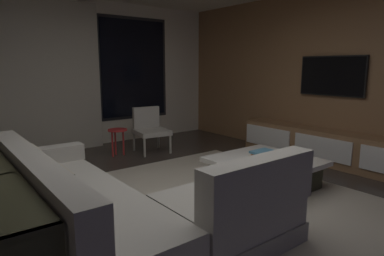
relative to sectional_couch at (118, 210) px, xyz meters
name	(u,v)px	position (x,y,z in m)	size (l,w,h in m)	color
floor	(193,213)	(0.86, 0.06, -0.29)	(9.20, 9.20, 0.00)	#332B26
back_wall_with_window	(65,75)	(0.80, 3.67, 1.05)	(6.60, 0.30, 2.70)	beige
media_wall	(351,76)	(3.92, 0.06, 1.06)	(0.12, 7.80, 2.70)	#8E6642
area_rug	(224,207)	(1.21, -0.04, -0.28)	(3.20, 3.80, 0.01)	#ADA391
sectional_couch	(118,210)	(0.00, 0.00, 0.00)	(1.98, 2.50, 0.82)	gray
coffee_table	(265,172)	(2.05, 0.11, -0.10)	(1.16, 1.16, 0.36)	#373723
book_stack_on_coffee_table	(262,155)	(2.01, 0.13, 0.13)	(0.30, 0.21, 0.11)	#AB629A
accent_chair_near_window	(150,127)	(1.86, 2.57, 0.14)	(0.61, 0.63, 0.78)	#B2ADA0
side_stool	(117,134)	(1.26, 2.62, 0.08)	(0.32, 0.32, 0.46)	red
media_console	(332,149)	(3.63, 0.11, -0.04)	(0.46, 3.10, 0.52)	#8E6642
mounted_tv	(332,76)	(3.81, 0.31, 1.06)	(0.05, 1.07, 0.62)	black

